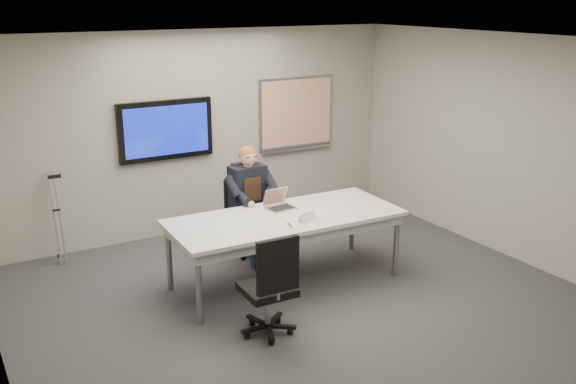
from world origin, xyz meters
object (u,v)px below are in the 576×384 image
office_chair_far (246,230)px  seated_person (255,216)px  laptop (279,203)px  office_chair_near (270,304)px  conference_table (285,223)px

office_chair_far → seated_person: (0.01, -0.26, 0.27)m
laptop → office_chair_near: bearing=-129.0°
conference_table → seated_person: (0.01, 0.78, -0.15)m
seated_person → office_chair_far: bearing=88.8°
seated_person → laptop: seated_person is taller
conference_table → office_chair_far: (0.00, 1.03, -0.42)m
office_chair_near → laptop: size_ratio=3.17×
seated_person → laptop: bearing=-85.2°
seated_person → laptop: size_ratio=4.24×
seated_person → office_chair_near: bearing=-116.0°
office_chair_far → laptop: size_ratio=2.89×
laptop → seated_person: bearing=91.5°
office_chair_near → laptop: bearing=-121.3°
conference_table → office_chair_near: (-0.75, -0.99, -0.39)m
office_chair_near → seated_person: 1.94m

